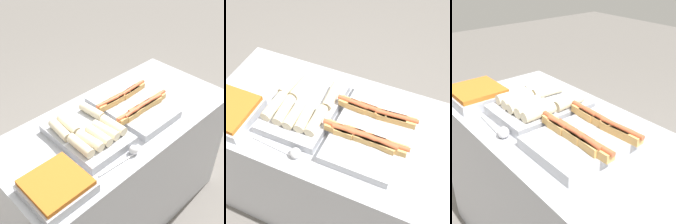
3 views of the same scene
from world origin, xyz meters
The scene contains 6 objects.
ground_plane centered at (0.00, 0.00, 0.00)m, with size 12.00×12.00×0.00m, color slate.
counter centered at (0.00, 0.00, 0.44)m, with size 1.51×0.71×0.87m.
tray_hotdogs centered at (0.13, 0.00, 0.91)m, with size 0.42×0.51×0.10m.
tray_wraps centered at (-0.24, -0.01, 0.91)m, with size 0.32×0.45×0.10m.
tray_side_front centered at (-0.57, -0.18, 0.91)m, with size 0.29×0.28×0.07m.
serving_spoon_near centered at (-0.16, -0.26, 0.90)m, with size 0.26×0.05×0.05m.
Camera 2 is at (0.35, -0.90, 2.09)m, focal length 50.00 mm.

